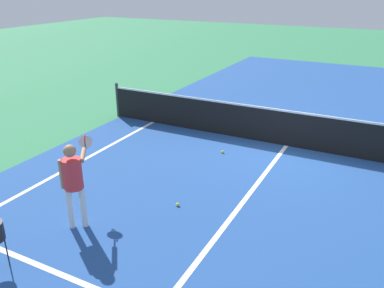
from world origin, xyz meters
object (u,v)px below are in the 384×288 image
net (288,128)px  tennis_ball_mid_court (178,205)px  tennis_ball_near_net (222,152)px  player_near (73,177)px

net → tennis_ball_mid_court: 4.10m
net → tennis_ball_near_net: size_ratio=165.12×
tennis_ball_near_net → tennis_ball_mid_court: 2.74m
tennis_ball_near_net → player_near: bearing=-103.5°
net → tennis_ball_near_net: 1.83m
net → tennis_ball_near_net: net is taller
net → player_near: (-2.29, -5.29, 0.46)m
player_near → tennis_ball_mid_court: 2.05m
net → player_near: 5.79m
net → player_near: bearing=-113.4°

